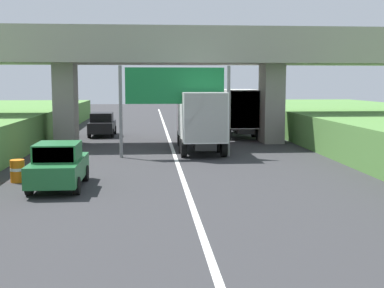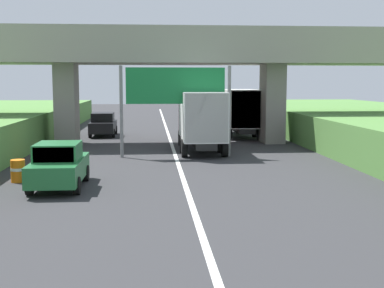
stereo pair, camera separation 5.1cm
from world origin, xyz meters
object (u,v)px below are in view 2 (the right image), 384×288
(overhead_highway_sign, at_px, (176,91))
(car_green, at_px, (59,165))
(construction_barrel_4, at_px, (18,171))
(construction_barrel_5, at_px, (41,153))
(truck_blue, at_px, (239,110))
(truck_red, at_px, (200,118))
(car_black, at_px, (103,124))

(overhead_highway_sign, bearing_deg, car_green, -121.23)
(construction_barrel_4, relative_size, construction_barrel_5, 1.00)
(overhead_highway_sign, height_order, truck_blue, overhead_highway_sign)
(truck_blue, bearing_deg, overhead_highway_sign, -116.71)
(car_green, bearing_deg, overhead_highway_sign, 58.77)
(truck_red, relative_size, car_green, 1.78)
(construction_barrel_5, bearing_deg, overhead_highway_sign, 12.43)
(truck_red, relative_size, construction_barrel_5, 8.11)
(truck_blue, distance_m, truck_red, 8.89)
(car_green, bearing_deg, construction_barrel_4, 144.78)
(construction_barrel_4, bearing_deg, truck_blue, 54.99)
(car_green, xyz_separation_m, construction_barrel_4, (-1.84, 1.30, -0.40))
(car_black, relative_size, construction_barrel_4, 4.56)
(truck_blue, bearing_deg, truck_red, -113.99)
(overhead_highway_sign, xyz_separation_m, car_black, (-4.84, 11.22, -2.65))
(overhead_highway_sign, xyz_separation_m, construction_barrel_5, (-6.75, -1.49, -3.05))
(car_green, bearing_deg, construction_barrel_5, 107.42)
(car_black, bearing_deg, construction_barrel_5, -98.53)
(car_green, height_order, car_black, same)
(car_green, relative_size, construction_barrel_5, 4.56)
(overhead_highway_sign, relative_size, car_green, 1.43)
(construction_barrel_4, bearing_deg, truck_red, 46.72)
(car_green, distance_m, construction_barrel_5, 6.67)
(car_green, bearing_deg, truck_red, 57.69)
(construction_barrel_4, bearing_deg, overhead_highway_sign, 44.76)
(overhead_highway_sign, relative_size, truck_red, 0.81)
(car_green, height_order, construction_barrel_5, car_green)
(truck_blue, xyz_separation_m, truck_red, (-3.61, -8.12, 0.00))
(construction_barrel_5, bearing_deg, truck_red, 23.31)
(overhead_highway_sign, distance_m, car_green, 9.54)
(car_black, relative_size, construction_barrel_5, 4.56)
(overhead_highway_sign, height_order, construction_barrel_4, overhead_highway_sign)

